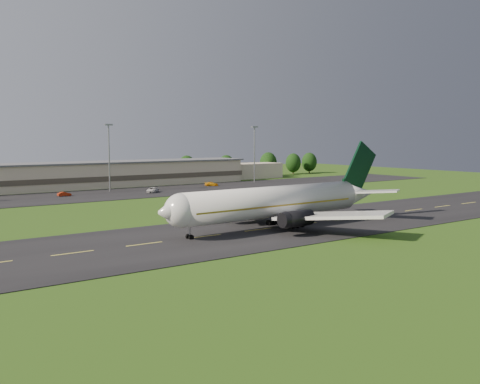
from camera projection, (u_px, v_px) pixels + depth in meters
ground at (259, 230)px, 94.17m from camera, size 360.00×360.00×0.00m
taxiway at (259, 230)px, 94.17m from camera, size 220.00×30.00×0.10m
apron at (104, 195)px, 152.29m from camera, size 260.00×30.00×0.10m
airliner at (276, 202)px, 96.07m from camera, size 51.28×42.17×15.57m
terminal at (95, 175)px, 175.14m from camera, size 145.00×16.00×8.40m
light_mast_centre at (109, 149)px, 160.37m from camera, size 2.40×1.20×20.35m
light_mast_east at (254, 147)px, 192.35m from camera, size 2.40×1.20×20.35m
tree_line at (174, 167)px, 203.21m from camera, size 193.12×9.61×10.06m
service_vehicle_b at (64, 194)px, 147.70m from camera, size 3.70×1.40×1.21m
service_vehicle_c at (153, 190)px, 158.06m from camera, size 5.48×5.65×1.50m
service_vehicle_d at (212, 184)px, 179.02m from camera, size 4.94×3.87×1.34m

